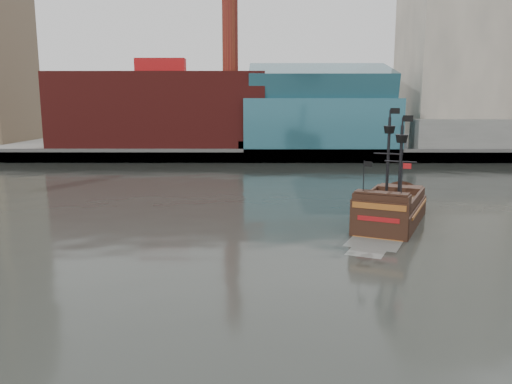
{
  "coord_description": "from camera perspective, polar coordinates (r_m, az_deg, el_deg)",
  "views": [
    {
      "loc": [
        -2.14,
        -31.37,
        11.13
      ],
      "look_at": [
        -2.36,
        8.53,
        4.0
      ],
      "focal_mm": 35.0,
      "sensor_mm": 36.0,
      "label": 1
    }
  ],
  "objects": [
    {
      "name": "ground",
      "position": [
        33.35,
        4.02,
        -9.39
      ],
      "size": [
        400.0,
        400.0,
        0.0
      ],
      "primitive_type": "plane",
      "color": "#242722",
      "rests_on": "ground"
    },
    {
      "name": "promenade_far",
      "position": [
        123.8,
        1.31,
        5.44
      ],
      "size": [
        220.0,
        60.0,
        2.0
      ],
      "primitive_type": "cube",
      "color": "slate",
      "rests_on": "ground"
    },
    {
      "name": "seawall",
      "position": [
        94.41,
        1.62,
        4.15
      ],
      "size": [
        220.0,
        1.0,
        2.6
      ],
      "primitive_type": "cube",
      "color": "#4C4C49",
      "rests_on": "ground"
    },
    {
      "name": "skyline",
      "position": [
        116.94,
        4.09,
        16.7
      ],
      "size": [
        149.0,
        45.0,
        62.0
      ],
      "color": "#786448",
      "rests_on": "promenade_far"
    },
    {
      "name": "pirate_ship",
      "position": [
        48.2,
        15.14,
        -2.31
      ],
      "size": [
        10.51,
        15.82,
        11.46
      ],
      "rotation": [
        0.0,
        0.0,
        -0.43
      ],
      "color": "black",
      "rests_on": "ground"
    }
  ]
}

